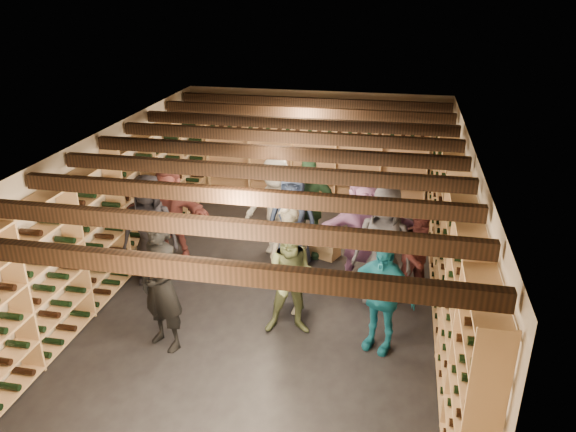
% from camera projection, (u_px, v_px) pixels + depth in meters
% --- Properties ---
extents(ground, '(8.00, 8.00, 0.00)m').
position_uv_depth(ground, '(276.00, 290.00, 8.89)').
color(ground, black).
rests_on(ground, ground).
extents(walls, '(5.52, 8.02, 2.40)m').
position_uv_depth(walls, '(275.00, 220.00, 8.41)').
color(walls, '#B8A88F').
rests_on(walls, ground).
extents(ceiling, '(5.50, 8.00, 0.01)m').
position_uv_depth(ceiling, '(274.00, 143.00, 7.94)').
color(ceiling, beige).
rests_on(ceiling, walls).
extents(ceiling_joists, '(5.40, 7.12, 0.18)m').
position_uv_depth(ceiling_joists, '(274.00, 153.00, 8.00)').
color(ceiling_joists, black).
rests_on(ceiling_joists, ground).
extents(wine_rack_left, '(0.32, 7.50, 2.15)m').
position_uv_depth(wine_rack_left, '(118.00, 215.00, 8.93)').
color(wine_rack_left, tan).
rests_on(wine_rack_left, ground).
extents(wine_rack_right, '(0.32, 7.50, 2.15)m').
position_uv_depth(wine_rack_right, '(451.00, 243.00, 8.00)').
color(wine_rack_right, tan).
rests_on(wine_rack_right, ground).
extents(wine_rack_back, '(4.70, 0.30, 2.15)m').
position_uv_depth(wine_rack_back, '(314.00, 155.00, 11.91)').
color(wine_rack_back, tan).
rests_on(wine_rack_back, ground).
extents(crate_stack_left, '(0.58, 0.49, 0.51)m').
position_uv_depth(crate_stack_left, '(325.00, 243.00, 9.85)').
color(crate_stack_left, tan).
rests_on(crate_stack_left, ground).
extents(crate_stack_right, '(0.57, 0.45, 0.51)m').
position_uv_depth(crate_stack_right, '(366.00, 236.00, 10.11)').
color(crate_stack_right, tan).
rests_on(crate_stack_right, ground).
extents(crate_loose, '(0.58, 0.48, 0.17)m').
position_uv_depth(crate_loose, '(299.00, 212.00, 11.58)').
color(crate_loose, tan).
rests_on(crate_loose, ground).
extents(person_0, '(0.98, 0.75, 1.79)m').
position_uv_depth(person_0, '(150.00, 229.00, 8.87)').
color(person_0, black).
rests_on(person_0, ground).
extents(person_1, '(0.80, 0.68, 1.85)m').
position_uv_depth(person_1, '(162.00, 285.00, 7.21)').
color(person_1, black).
rests_on(person_1, ground).
extents(person_2, '(0.88, 0.73, 1.63)m').
position_uv_depth(person_2, '(293.00, 280.00, 7.54)').
color(person_2, '#4D5836').
rests_on(person_2, ground).
extents(person_4, '(1.01, 0.71, 1.59)m').
position_uv_depth(person_4, '(381.00, 295.00, 7.22)').
color(person_4, '#125D76').
rests_on(person_4, ground).
extents(person_5, '(1.54, 0.53, 1.65)m').
position_uv_depth(person_5, '(170.00, 212.00, 9.68)').
color(person_5, brown).
rests_on(person_5, ground).
extents(person_6, '(0.88, 0.62, 1.71)m').
position_uv_depth(person_6, '(292.00, 222.00, 9.23)').
color(person_6, '#1F2A43').
rests_on(person_6, ground).
extents(person_7, '(0.71, 0.59, 1.66)m').
position_uv_depth(person_7, '(289.00, 259.00, 8.06)').
color(person_7, gray).
rests_on(person_7, ground).
extents(person_8, '(0.92, 0.83, 1.55)m').
position_uv_depth(person_8, '(421.00, 255.00, 8.30)').
color(person_8, '#4B201F').
rests_on(person_8, ground).
extents(person_9, '(1.21, 0.79, 1.75)m').
position_uv_depth(person_9, '(276.00, 207.00, 9.77)').
color(person_9, '#A29F94').
rests_on(person_9, ground).
extents(person_10, '(1.13, 0.62, 1.83)m').
position_uv_depth(person_10, '(307.00, 207.00, 9.65)').
color(person_10, '#294E30').
rests_on(person_10, ground).
extents(person_11, '(1.78, 1.21, 1.84)m').
position_uv_depth(person_11, '(363.00, 231.00, 8.73)').
color(person_11, '#805181').
rests_on(person_11, ground).
extents(person_12, '(0.99, 0.74, 1.83)m').
position_uv_depth(person_12, '(384.00, 246.00, 8.28)').
color(person_12, '#36353A').
rests_on(person_12, ground).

